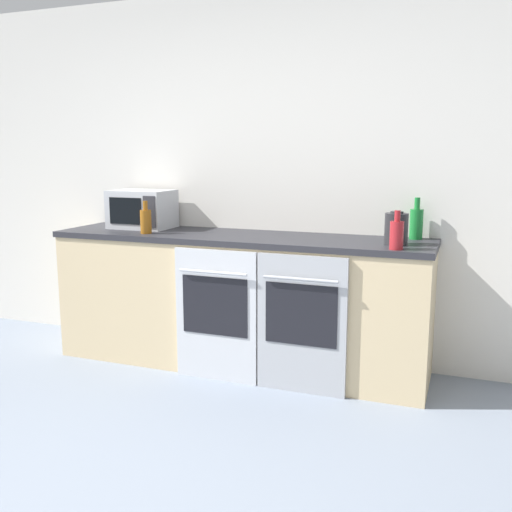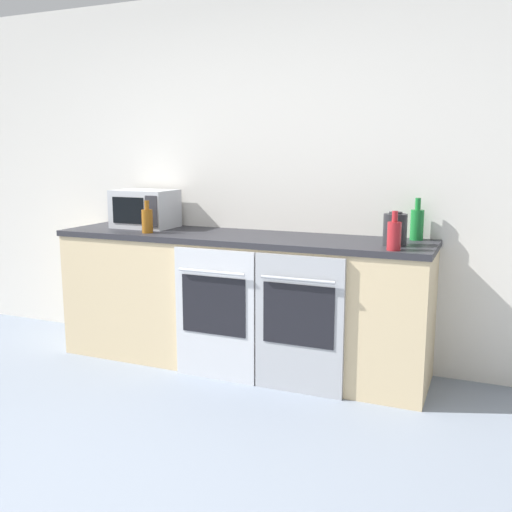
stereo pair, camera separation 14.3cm
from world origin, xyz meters
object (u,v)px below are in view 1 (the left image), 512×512
(kettle, at_px, (396,229))
(bottle_amber, at_px, (146,221))
(bottle_red, at_px, (397,234))
(bottle_green, at_px, (416,223))
(microwave, at_px, (142,209))
(oven_right, at_px, (301,324))
(oven_left, at_px, (216,315))

(kettle, bearing_deg, bottle_amber, -176.52)
(bottle_red, bearing_deg, bottle_amber, 177.49)
(bottle_red, height_order, bottle_green, bottle_green)
(microwave, bearing_deg, bottle_amber, -54.12)
(oven_right, height_order, kettle, kettle)
(microwave, height_order, bottle_green, microwave)
(bottle_amber, relative_size, kettle, 1.11)
(oven_left, bearing_deg, microwave, 152.30)
(oven_right, height_order, bottle_green, bottle_green)
(bottle_red, relative_size, bottle_amber, 1.00)
(bottle_red, distance_m, bottle_amber, 1.71)
(bottle_green, relative_size, kettle, 1.32)
(oven_left, distance_m, oven_right, 0.58)
(bottle_green, bearing_deg, oven_right, -138.39)
(oven_left, height_order, bottle_red, bottle_red)
(oven_right, bearing_deg, microwave, 163.21)
(bottle_amber, bearing_deg, bottle_red, -2.51)
(microwave, distance_m, bottle_red, 1.93)
(kettle, bearing_deg, bottle_red, -82.15)
(bottle_red, xyz_separation_m, bottle_amber, (-1.71, 0.08, 0.00))
(microwave, bearing_deg, oven_right, -16.79)
(oven_right, relative_size, bottle_red, 3.84)
(bottle_amber, height_order, kettle, bottle_amber)
(oven_left, xyz_separation_m, kettle, (1.09, 0.25, 0.58))
(oven_left, relative_size, bottle_green, 3.23)
(oven_left, relative_size, bottle_amber, 3.84)
(bottle_red, bearing_deg, microwave, 170.06)
(kettle, bearing_deg, oven_right, -153.72)
(oven_right, height_order, bottle_amber, bottle_amber)
(oven_left, height_order, oven_right, same)
(oven_left, xyz_separation_m, bottle_amber, (-0.59, 0.15, 0.57))
(oven_right, distance_m, bottle_green, 1.00)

